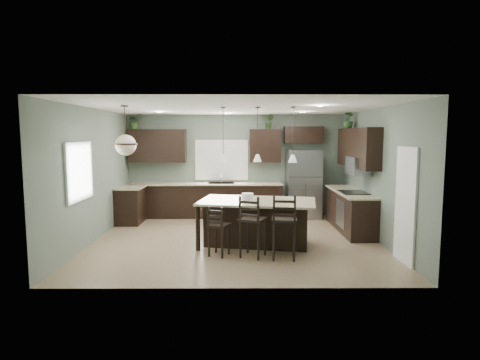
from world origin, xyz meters
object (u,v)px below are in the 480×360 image
at_px(bar_stool_center, 253,226).
at_px(plant_back_left, 135,121).
at_px(kitchen_island, 257,223).
at_px(refrigerator, 303,184).
at_px(serving_dish, 247,197).
at_px(bar_stool_right, 284,226).
at_px(bar_stool_left, 219,231).

height_order(bar_stool_center, plant_back_left, plant_back_left).
relative_size(bar_stool_center, plant_back_left, 2.70).
relative_size(kitchen_island, plant_back_left, 5.39).
bearing_deg(refrigerator, serving_dish, -120.01).
xyz_separation_m(bar_stool_right, plant_back_left, (-3.62, 3.88, 2.02)).
height_order(bar_stool_left, bar_stool_right, bar_stool_right).
bearing_deg(plant_back_left, refrigerator, -2.40).
relative_size(kitchen_island, bar_stool_left, 2.42).
distance_m(serving_dish, bar_stool_center, 0.94).
xyz_separation_m(bar_stool_center, bar_stool_right, (0.56, -0.11, 0.02)).
bearing_deg(bar_stool_right, refrigerator, 81.86).
relative_size(bar_stool_left, bar_stool_right, 0.80).
height_order(kitchen_island, bar_stool_center, bar_stool_center).
bearing_deg(bar_stool_center, bar_stool_left, -162.53).
bearing_deg(serving_dish, bar_stool_left, -125.28).
relative_size(kitchen_island, bar_stool_right, 1.93).
xyz_separation_m(bar_stool_left, bar_stool_center, (0.63, -0.07, 0.10)).
xyz_separation_m(bar_stool_left, bar_stool_right, (1.19, -0.18, 0.12)).
relative_size(serving_dish, bar_stool_left, 0.25).
height_order(serving_dish, bar_stool_left, serving_dish).
bearing_deg(bar_stool_left, refrigerator, 83.37).
bearing_deg(refrigerator, kitchen_island, -116.53).
distance_m(refrigerator, plant_back_left, 4.87).
bearing_deg(refrigerator, bar_stool_center, -112.73).
bearing_deg(kitchen_island, bar_stool_right, -54.37).
bearing_deg(kitchen_island, plant_back_left, 146.99).
xyz_separation_m(serving_dish, bar_stool_right, (0.64, -0.95, -0.40)).
xyz_separation_m(refrigerator, plant_back_left, (-4.56, 0.19, 1.69)).
relative_size(bar_stool_left, bar_stool_center, 0.82).
height_order(bar_stool_left, bar_stool_center, bar_stool_center).
bearing_deg(bar_stool_right, bar_stool_left, 177.44).
height_order(refrigerator, plant_back_left, plant_back_left).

